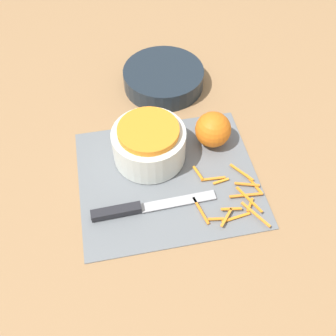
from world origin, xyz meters
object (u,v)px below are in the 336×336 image
bowl_dark (164,78)px  knife (132,209)px  bowl_speckled (149,143)px  orange_left (213,130)px

bowl_dark → knife: bowl_dark is taller
bowl_speckled → orange_left: bearing=5.6°
bowl_speckled → orange_left: 0.15m
knife → bowl_dark: bearing=68.3°
bowl_dark → orange_left: 0.23m
bowl_dark → orange_left: bearing=-72.2°
knife → orange_left: size_ratio=3.18×
bowl_speckled → knife: bearing=-113.8°
bowl_dark → knife: (-0.13, -0.37, -0.01)m
bowl_speckled → bowl_dark: 0.25m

